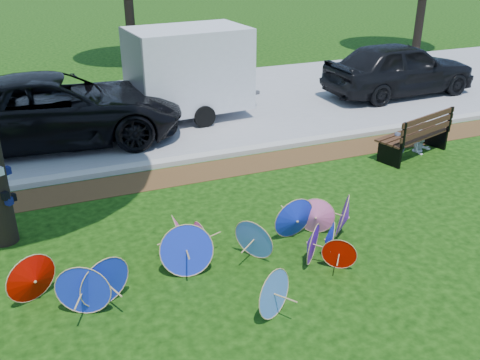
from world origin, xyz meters
The scene contains 11 objects.
ground centered at (0.00, 0.00, 0.00)m, with size 90.00×90.00×0.00m, color black.
mulch_strip centered at (0.00, 4.50, 0.01)m, with size 90.00×1.00×0.01m, color #472D16.
curb centered at (0.00, 5.20, 0.06)m, with size 90.00×0.30×0.12m, color #B7B5AD.
street centered at (0.00, 9.35, 0.01)m, with size 90.00×8.00×0.01m, color gray.
parasol_pile centered at (-0.26, 0.79, 0.37)m, with size 5.83×2.54×0.85m.
black_van centered at (-2.13, 7.67, 0.86)m, with size 2.85×6.18×1.72m, color black.
dark_pickup centered at (8.53, 8.10, 0.86)m, with size 2.04×5.06×1.73m, color black.
cargo_trailer centered at (1.55, 8.38, 1.41)m, with size 3.16×2.00×2.82m, color silver.
park_bench centered at (5.56, 3.62, 0.54)m, with size 2.06×0.78×1.07m, color black, non-canonical shape.
person_left centered at (5.21, 3.67, 0.57)m, with size 0.41×0.27×1.14m, color #393D4E.
person_right centered at (5.91, 3.67, 0.53)m, with size 0.52×0.40×1.07m, color silver.
Camera 1 is at (-2.69, -5.88, 4.84)m, focal length 40.00 mm.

